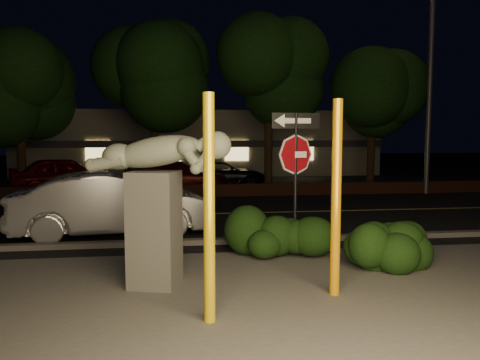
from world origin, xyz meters
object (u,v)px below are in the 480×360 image
object	(u,v)px
silver_sedan	(113,204)
signpost	(296,155)
sculpture	(157,192)
parked_car_red	(66,174)
parked_car_darkred	(177,176)
yellow_pole_left	(209,210)
parked_car_dark	(223,174)
yellow_pole_right	(336,199)
streetlight	(427,42)

from	to	relation	value
silver_sedan	signpost	bearing A→B (deg)	-130.03
sculpture	parked_car_red	size ratio (longest dim) A/B	0.55
signpost	parked_car_darkred	world-z (taller)	signpost
sculpture	yellow_pole_left	bearing A→B (deg)	-49.79
sculpture	parked_car_dark	world-z (taller)	sculpture
signpost	parked_car_red	bearing A→B (deg)	118.96
yellow_pole_left	yellow_pole_right	bearing A→B (deg)	21.94
parked_car_red	yellow_pole_right	bearing A→B (deg)	-170.56
yellow_pole_right	parked_car_dark	xyz separation A→B (m)	(-0.19, 15.73, -0.90)
yellow_pole_right	signpost	xyz separation A→B (m)	(-0.01, 2.43, 0.57)
parked_car_red	sculpture	bearing A→B (deg)	-178.82
sculpture	parked_car_dark	distance (m)	15.14
yellow_pole_right	parked_car_dark	bearing A→B (deg)	90.68
signpost	streetlight	world-z (taller)	streetlight
streetlight	silver_sedan	xyz separation A→B (m)	(-11.93, -6.92, -5.59)
streetlight	silver_sedan	world-z (taller)	streetlight
silver_sedan	parked_car_red	xyz separation A→B (m)	(-3.29, 9.55, -0.01)
yellow_pole_right	signpost	world-z (taller)	yellow_pole_right
silver_sedan	parked_car_dark	xyz separation A→B (m)	(3.78, 10.79, -0.18)
signpost	yellow_pole_left	bearing A→B (deg)	-123.51
streetlight	signpost	bearing A→B (deg)	-136.65
yellow_pole_left	sculpture	world-z (taller)	yellow_pole_left
parked_car_dark	streetlight	bearing A→B (deg)	-117.52
yellow_pole_right	sculpture	distance (m)	2.85
yellow_pole_right	streetlight	world-z (taller)	streetlight
yellow_pole_left	signpost	bearing A→B (deg)	58.52
yellow_pole_right	parked_car_dark	size ratio (longest dim) A/B	0.69
sculpture	streetlight	bearing A→B (deg)	61.87
parked_car_red	streetlight	bearing A→B (deg)	-116.94
signpost	parked_car_dark	world-z (taller)	signpost
parked_car_darkred	streetlight	bearing A→B (deg)	-103.63
yellow_pole_left	parked_car_darkred	xyz separation A→B (m)	(-0.42, 15.00, -0.83)
yellow_pole_right	parked_car_darkred	distance (m)	14.43
parked_car_dark	silver_sedan	bearing A→B (deg)	158.54
yellow_pole_left	yellow_pole_right	world-z (taller)	yellow_pole_right
yellow_pole_right	sculpture	bearing A→B (deg)	163.00
signpost	parked_car_dark	distance (m)	13.37
signpost	sculpture	distance (m)	3.20
yellow_pole_left	yellow_pole_right	xyz separation A→B (m)	(1.99, 0.80, 0.00)
sculpture	silver_sedan	size ratio (longest dim) A/B	0.53
yellow_pole_left	silver_sedan	distance (m)	6.11
streetlight	parked_car_darkred	world-z (taller)	streetlight
yellow_pole_right	signpost	distance (m)	2.50
yellow_pole_left	parked_car_darkred	world-z (taller)	yellow_pole_left
sculpture	silver_sedan	bearing A→B (deg)	122.74
yellow_pole_left	silver_sedan	size ratio (longest dim) A/B	0.63
signpost	streetlight	xyz separation A→B (m)	(7.98, 9.43, 4.29)
signpost	streetlight	size ratio (longest dim) A/B	0.27
yellow_pole_left	yellow_pole_right	distance (m)	2.15
signpost	parked_car_red	size ratio (longest dim) A/B	0.64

